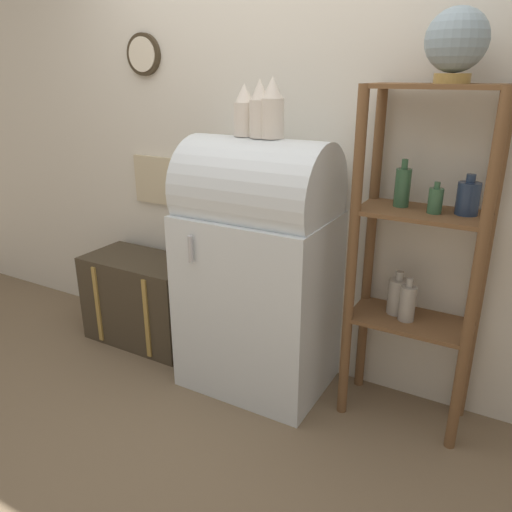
{
  "coord_description": "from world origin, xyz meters",
  "views": [
    {
      "loc": [
        1.23,
        -1.92,
        1.69
      ],
      "look_at": [
        -0.01,
        0.26,
        0.76
      ],
      "focal_mm": 35.0,
      "sensor_mm": 36.0,
      "label": 1
    }
  ],
  "objects": [
    {
      "name": "wall_back",
      "position": [
        -0.0,
        0.57,
        1.35
      ],
      "size": [
        7.0,
        0.09,
        2.7
      ],
      "color": "silver",
      "rests_on": "ground_plane"
    },
    {
      "name": "refrigerator",
      "position": [
        -0.0,
        0.26,
        0.71
      ],
      "size": [
        0.78,
        0.61,
        1.39
      ],
      "color": "silver",
      "rests_on": "ground_plane"
    },
    {
      "name": "vase_left",
      "position": [
        -0.08,
        0.27,
        1.51
      ],
      "size": [
        0.11,
        0.11,
        0.25
      ],
      "color": "silver",
      "rests_on": "refrigerator"
    },
    {
      "name": "globe",
      "position": [
        0.86,
        0.34,
        1.8
      ],
      "size": [
        0.25,
        0.25,
        0.29
      ],
      "color": "#AD8942",
      "rests_on": "shelf_unit"
    },
    {
      "name": "shelf_unit",
      "position": [
        0.81,
        0.37,
        0.93
      ],
      "size": [
        0.6,
        0.33,
        1.65
      ],
      "color": "brown",
      "rests_on": "ground_plane"
    },
    {
      "name": "ground_plane",
      "position": [
        0.0,
        0.0,
        0.0
      ],
      "size": [
        12.0,
        12.0,
        0.0
      ],
      "primitive_type": "plane",
      "color": "#7A664C"
    },
    {
      "name": "vase_right",
      "position": [
        0.08,
        0.26,
        1.52
      ],
      "size": [
        0.11,
        0.11,
        0.29
      ],
      "color": "silver",
      "rests_on": "refrigerator"
    },
    {
      "name": "suitcase_trunk",
      "position": [
        -0.89,
        0.31,
        0.29
      ],
      "size": [
        0.75,
        0.42,
        0.57
      ],
      "color": "#423828",
      "rests_on": "ground_plane"
    },
    {
      "name": "vase_center",
      "position": [
        0.01,
        0.25,
        1.52
      ],
      "size": [
        0.1,
        0.1,
        0.27
      ],
      "color": "silver",
      "rests_on": "refrigerator"
    }
  ]
}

